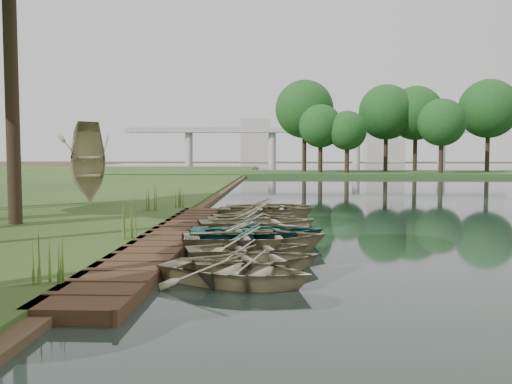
{
  "coord_description": "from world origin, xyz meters",
  "views": [
    {
      "loc": [
        1.65,
        -16.45,
        2.72
      ],
      "look_at": [
        0.92,
        1.67,
        1.45
      ],
      "focal_mm": 40.0,
      "sensor_mm": 36.0,
      "label": 1
    }
  ],
  "objects_px": {
    "boardwalk": "(168,240)",
    "stored_rowboat": "(88,195)",
    "rowboat_0": "(236,267)",
    "rowboat_1": "(258,257)",
    "rowboat_2": "(249,246)"
  },
  "relations": [
    {
      "from": "boardwalk",
      "to": "stored_rowboat",
      "type": "relative_size",
      "value": 4.16
    },
    {
      "from": "rowboat_0",
      "to": "rowboat_1",
      "type": "xyz_separation_m",
      "value": [
        0.41,
        1.31,
        -0.03
      ]
    },
    {
      "from": "stored_rowboat",
      "to": "rowboat_1",
      "type": "bearing_deg",
      "value": -109.11
    },
    {
      "from": "rowboat_2",
      "to": "stored_rowboat",
      "type": "relative_size",
      "value": 0.82
    },
    {
      "from": "rowboat_1",
      "to": "rowboat_2",
      "type": "relative_size",
      "value": 0.95
    },
    {
      "from": "boardwalk",
      "to": "rowboat_1",
      "type": "relative_size",
      "value": 5.32
    },
    {
      "from": "boardwalk",
      "to": "rowboat_0",
      "type": "height_order",
      "value": "rowboat_0"
    },
    {
      "from": "rowboat_1",
      "to": "stored_rowboat",
      "type": "distance_m",
      "value": 16.1
    },
    {
      "from": "boardwalk",
      "to": "stored_rowboat",
      "type": "height_order",
      "value": "stored_rowboat"
    },
    {
      "from": "rowboat_0",
      "to": "stored_rowboat",
      "type": "bearing_deg",
      "value": 50.69
    },
    {
      "from": "boardwalk",
      "to": "rowboat_2",
      "type": "bearing_deg",
      "value": -44.11
    },
    {
      "from": "boardwalk",
      "to": "stored_rowboat",
      "type": "distance_m",
      "value": 11.44
    },
    {
      "from": "rowboat_2",
      "to": "rowboat_1",
      "type": "bearing_deg",
      "value": 175.59
    },
    {
      "from": "rowboat_2",
      "to": "stored_rowboat",
      "type": "bearing_deg",
      "value": 17.51
    },
    {
      "from": "boardwalk",
      "to": "rowboat_2",
      "type": "height_order",
      "value": "rowboat_2"
    }
  ]
}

